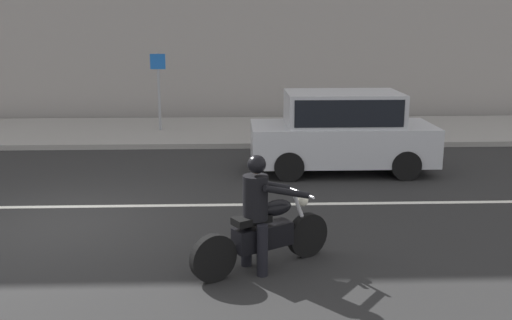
{
  "coord_description": "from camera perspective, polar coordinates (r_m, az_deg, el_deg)",
  "views": [
    {
      "loc": [
        2.98,
        -9.55,
        3.34
      ],
      "look_at": [
        3.32,
        -0.19,
        1.11
      ],
      "focal_mm": 41.4,
      "sensor_mm": 36.0,
      "label": 1
    }
  ],
  "objects": [
    {
      "name": "parked_hatchback_silver",
      "position": [
        13.29,
        8.31,
        2.82
      ],
      "size": [
        4.04,
        1.76,
        1.8
      ],
      "color": "#B2B5BA",
      "rests_on": "ground_plane"
    },
    {
      "name": "street_sign_post",
      "position": [
        17.66,
        -9.39,
        7.32
      ],
      "size": [
        0.44,
        0.08,
        2.27
      ],
      "color": "gray",
      "rests_on": "sidewalk_slab"
    },
    {
      "name": "ground_plane",
      "position": [
        10.54,
        -18.5,
        -5.81
      ],
      "size": [
        80.0,
        80.0,
        0.0
      ],
      "primitive_type": "plane",
      "color": "#242424"
    },
    {
      "name": "motorcycle_with_rider_black_leather",
      "position": [
        8.04,
        0.58,
        -6.12
      ],
      "size": [
        1.94,
        1.23,
        1.61
      ],
      "color": "black",
      "rests_on": "ground_plane"
    },
    {
      "name": "lane_marking_stripe",
      "position": [
        11.24,
        -14.62,
        -4.34
      ],
      "size": [
        18.0,
        0.14,
        0.01
      ],
      "primitive_type": "cube",
      "color": "silver",
      "rests_on": "ground_plane"
    },
    {
      "name": "sidewalk_slab",
      "position": [
        18.1,
        -11.56,
        2.7
      ],
      "size": [
        40.0,
        4.4,
        0.14
      ],
      "primitive_type": "cube",
      "color": "gray",
      "rests_on": "ground_plane"
    }
  ]
}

